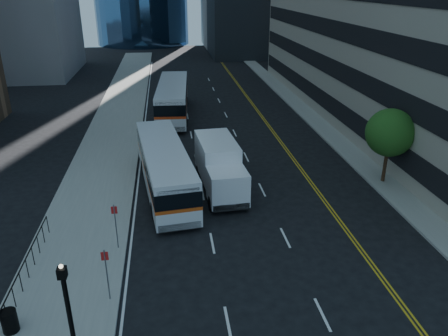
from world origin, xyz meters
name	(u,v)px	position (x,y,z in m)	size (l,w,h in m)	color
ground	(286,260)	(0.00, 0.00, 0.00)	(160.00, 160.00, 0.00)	black
sidewalk_west	(118,121)	(-10.50, 25.00, 0.07)	(5.00, 90.00, 0.15)	gray
sidewalk_east	(307,114)	(9.00, 25.00, 0.07)	(2.00, 90.00, 0.15)	gray
street_tree	(390,133)	(9.00, 8.00, 3.64)	(3.20, 3.20, 5.10)	#332114
lamp_post	(70,318)	(-9.00, -6.00, 2.72)	(0.28, 0.28, 4.56)	black
bus_front	(165,167)	(-5.89, 8.83, 1.67)	(4.04, 12.08, 3.06)	silver
bus_rear	(173,98)	(-4.92, 26.41, 1.83)	(3.65, 13.16, 3.36)	silver
box_truck	(220,166)	(-2.32, 8.31, 1.72)	(2.83, 6.96, 3.26)	white
trash_can	(10,321)	(-12.05, -3.41, 0.62)	(0.63, 0.63, 0.94)	black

